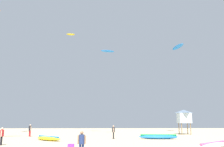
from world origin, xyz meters
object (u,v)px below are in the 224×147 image
(person_midground, at_px, (113,131))
(lifeguard_tower, at_px, (184,116))
(kite_aloft_2, at_px, (108,51))
(kite_grounded_near, at_px, (213,145))
(kite_grounded_mid, at_px, (48,138))
(kite_grounded_far, at_px, (158,137))
(person_left, at_px, (2,135))
(person_foreground, at_px, (82,142))
(kite_aloft_3, at_px, (71,34))
(person_right, at_px, (30,129))
(cooler_box, at_px, (71,146))
(kite_aloft_0, at_px, (178,47))

(person_midground, relative_size, lifeguard_tower, 0.41)
(lifeguard_tower, relative_size, kite_aloft_2, 1.65)
(person_midground, bearing_deg, kite_grounded_near, 124.72)
(kite_grounded_mid, distance_m, kite_grounded_far, 13.80)
(person_left, distance_m, lifeguard_tower, 28.99)
(person_foreground, height_order, lifeguard_tower, lifeguard_tower)
(kite_grounded_far, distance_m, lifeguard_tower, 11.87)
(person_left, bearing_deg, kite_aloft_2, 47.43)
(lifeguard_tower, relative_size, kite_aloft_3, 1.99)
(person_right, xyz_separation_m, kite_grounded_near, (20.38, -15.59, -0.76))
(person_foreground, xyz_separation_m, kite_grounded_near, (10.81, 4.29, -0.70))
(person_foreground, bearing_deg, cooler_box, 15.19)
(person_foreground, relative_size, kite_aloft_2, 0.66)
(person_midground, distance_m, lifeguard_tower, 15.50)
(person_left, distance_m, kite_grounded_far, 18.48)
(kite_aloft_2, distance_m, kite_aloft_3, 17.95)
(person_foreground, distance_m, person_midground, 15.50)
(person_right, relative_size, kite_grounded_mid, 0.44)
(kite_aloft_2, bearing_deg, cooler_box, -100.51)
(person_midground, height_order, person_left, person_midground)
(cooler_box, relative_size, kite_aloft_3, 0.27)
(kite_aloft_0, bearing_deg, person_midground, -134.28)
(kite_grounded_far, relative_size, kite_aloft_2, 2.02)
(person_left, bearing_deg, cooler_box, -26.55)
(cooler_box, bearing_deg, person_foreground, -75.11)
(person_midground, distance_m, kite_aloft_2, 15.97)
(kite_grounded_mid, height_order, kite_aloft_2, kite_aloft_2)
(kite_grounded_far, height_order, kite_aloft_3, kite_aloft_3)
(person_foreground, relative_size, lifeguard_tower, 0.40)
(kite_grounded_mid, relative_size, kite_aloft_3, 1.94)
(person_midground, relative_size, kite_aloft_0, 0.39)
(person_foreground, xyz_separation_m, person_right, (-9.58, 19.88, 0.06))
(kite_grounded_near, bearing_deg, kite_grounded_mid, 151.44)
(kite_grounded_mid, height_order, kite_aloft_3, kite_aloft_3)
(kite_grounded_far, bearing_deg, kite_grounded_near, -77.51)
(lifeguard_tower, distance_m, kite_aloft_2, 17.38)
(person_right, distance_m, kite_aloft_0, 31.84)
(kite_grounded_far, relative_size, cooler_box, 9.10)
(kite_grounded_far, xyz_separation_m, kite_aloft_3, (-15.24, 22.48, 22.23))
(kite_aloft_2, bearing_deg, kite_aloft_3, 123.01)
(person_right, distance_m, lifeguard_tower, 25.15)
(kite_grounded_near, distance_m, kite_grounded_mid, 18.24)
(kite_grounded_mid, relative_size, cooler_box, 7.24)
(kite_grounded_near, xyz_separation_m, kite_aloft_0, (5.50, 24.96, 16.77))
(person_midground, relative_size, person_right, 0.96)
(kite_grounded_far, bearing_deg, kite_aloft_2, 125.76)
(person_midground, height_order, person_right, person_right)
(person_foreground, height_order, cooler_box, person_foreground)
(person_left, xyz_separation_m, cooler_box, (7.06, -2.13, -0.83))
(cooler_box, bearing_deg, person_midground, 67.09)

